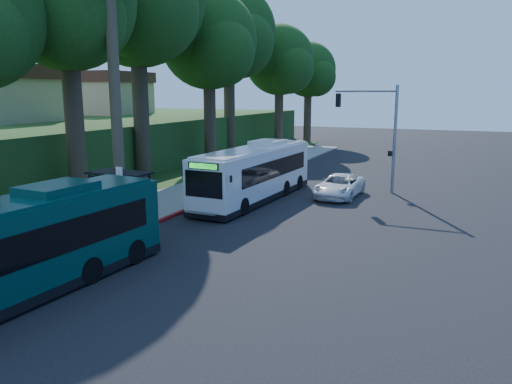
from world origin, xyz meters
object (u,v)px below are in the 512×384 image
at_px(bus_shelter, 118,185).
at_px(pickup, 339,186).
at_px(white_bus, 256,172).
at_px(teal_bus, 16,248).

xyz_separation_m(bus_shelter, pickup, (9.17, 10.18, -1.10)).
relative_size(white_bus, teal_bus, 1.01).
bearing_deg(pickup, white_bus, -146.08).
distance_m(bus_shelter, white_bus, 8.63).
bearing_deg(bus_shelter, teal_bus, -69.60).
relative_size(bus_shelter, teal_bus, 0.27).
xyz_separation_m(white_bus, pickup, (4.54, 2.89, -1.01)).
relative_size(bus_shelter, pickup, 0.63).
bearing_deg(pickup, teal_bus, -104.47).
bearing_deg(teal_bus, pickup, 77.92).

